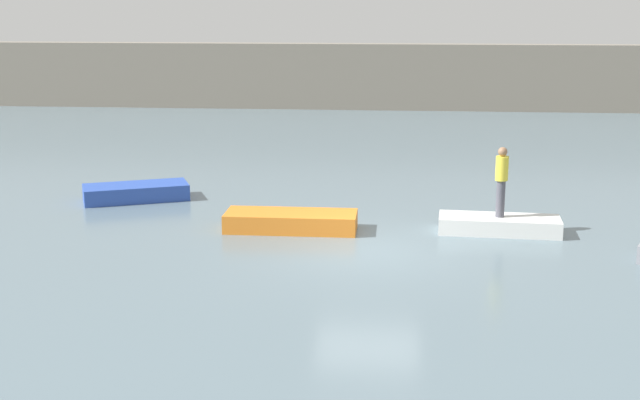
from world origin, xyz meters
name	(u,v)px	position (x,y,z in m)	size (l,w,h in m)	color
ground_plane	(369,251)	(0.00, 0.00, 0.00)	(120.00, 120.00, 0.00)	slate
embankment_wall	(388,77)	(0.00, 26.97, 1.73)	(80.00, 1.20, 3.47)	gray
rowboat_blue	(136,192)	(-7.08, 4.73, 0.24)	(3.02, 1.23, 0.47)	#2B4CAD
rowboat_orange	(291,221)	(-2.08, 1.75, 0.24)	(3.38, 1.23, 0.47)	orange
rowboat_white	(499,225)	(3.25, 1.98, 0.21)	(3.05, 1.08, 0.42)	white
person_yellow_shirt	(501,178)	(3.25, 1.98, 1.42)	(0.32, 0.32, 1.80)	#4C4C56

